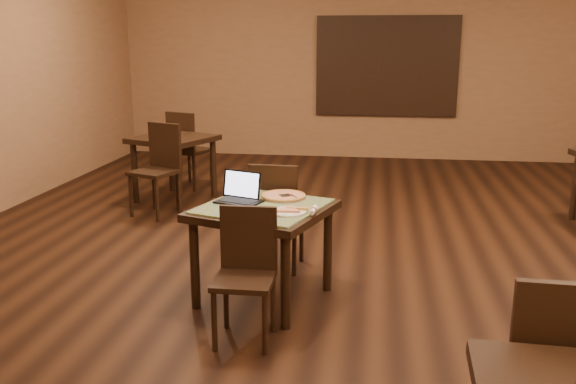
% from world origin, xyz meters
% --- Properties ---
extents(ground, '(10.00, 10.00, 0.00)m').
position_xyz_m(ground, '(0.00, 0.00, 0.00)').
color(ground, black).
rests_on(ground, ground).
extents(wall_back, '(8.00, 0.02, 3.00)m').
position_xyz_m(wall_back, '(0.00, 5.00, 1.50)').
color(wall_back, '#976C4C').
rests_on(wall_back, ground).
extents(mural, '(2.34, 0.05, 1.64)m').
position_xyz_m(mural, '(0.50, 4.96, 1.55)').
color(mural, '#286595').
rests_on(mural, wall_back).
extents(tiled_table, '(1.16, 1.16, 0.76)m').
position_xyz_m(tiled_table, '(-0.46, -1.10, 0.66)').
color(tiled_table, black).
rests_on(tiled_table, ground).
extents(chair_main_near, '(0.40, 0.40, 0.90)m').
position_xyz_m(chair_main_near, '(-0.46, -1.73, 0.51)').
color(chair_main_near, black).
rests_on(chair_main_near, ground).
extents(chair_main_far, '(0.44, 0.44, 0.97)m').
position_xyz_m(chair_main_far, '(-0.47, -0.49, 0.55)').
color(chair_main_far, black).
rests_on(chair_main_far, ground).
extents(laptop, '(0.39, 0.36, 0.23)m').
position_xyz_m(laptop, '(-0.66, -1.00, 0.82)').
color(laptop, black).
rests_on(laptop, tiled_table).
extents(plate, '(0.26, 0.26, 0.01)m').
position_xyz_m(plate, '(-0.24, -1.28, 0.77)').
color(plate, white).
rests_on(plate, tiled_table).
extents(pizza_slice, '(0.22, 0.22, 0.02)m').
position_xyz_m(pizza_slice, '(-0.24, -1.28, 0.79)').
color(pizza_slice, beige).
rests_on(pizza_slice, plate).
extents(pizza_pan, '(0.35, 0.35, 0.01)m').
position_xyz_m(pizza_pan, '(-0.34, -0.86, 0.77)').
color(pizza_pan, silver).
rests_on(pizza_pan, tiled_table).
extents(pizza_whole, '(0.35, 0.35, 0.02)m').
position_xyz_m(pizza_whole, '(-0.34, -0.86, 0.78)').
color(pizza_whole, beige).
rests_on(pizza_whole, pizza_pan).
extents(spatula, '(0.19, 0.23, 0.01)m').
position_xyz_m(spatula, '(-0.32, -0.88, 0.79)').
color(spatula, silver).
rests_on(spatula, pizza_whole).
extents(napkin_roll, '(0.04, 0.17, 0.04)m').
position_xyz_m(napkin_roll, '(-0.06, -1.24, 0.78)').
color(napkin_roll, white).
rests_on(napkin_roll, tiled_table).
extents(other_table_b, '(1.12, 1.12, 0.81)m').
position_xyz_m(other_table_b, '(-2.13, 1.74, 0.68)').
color(other_table_b, black).
rests_on(other_table_b, ground).
extents(other_table_b_chair_near, '(0.59, 0.59, 1.05)m').
position_xyz_m(other_table_b_chair_near, '(-2.10, 1.12, 0.59)').
color(other_table_b_chair_near, black).
rests_on(other_table_b_chair_near, ground).
extents(other_table_b_chair_far, '(0.59, 0.59, 1.05)m').
position_xyz_m(other_table_b_chair_far, '(-2.17, 2.36, 0.59)').
color(other_table_b_chair_far, black).
rests_on(other_table_b_chair_far, ground).
extents(other_table_c_chair_far, '(0.48, 0.48, 1.06)m').
position_xyz_m(other_table_c_chair_far, '(1.18, -3.02, 0.60)').
color(other_table_c_chair_far, black).
rests_on(other_table_c_chair_far, ground).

